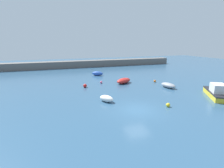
{
  "coord_description": "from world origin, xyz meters",
  "views": [
    {
      "loc": [
        -8.26,
        -15.06,
        6.83
      ],
      "look_at": [
        0.24,
        8.4,
        0.82
      ],
      "focal_mm": 28.0,
      "sensor_mm": 36.0,
      "label": 1
    }
  ],
  "objects_px": {
    "mooring_buoy_yellow": "(168,105)",
    "mooring_buoy_pink": "(101,82)",
    "motorboat_grey_hull": "(217,92)",
    "rowboat_white_midwater": "(124,81)",
    "open_tender_yellow": "(168,85)",
    "mooring_buoy_orange": "(155,81)",
    "dinghy_near_pier": "(107,99)",
    "mooring_buoy_red": "(85,86)",
    "fishing_dinghy_green": "(98,74)"
  },
  "relations": [
    {
      "from": "mooring_buoy_yellow",
      "to": "mooring_buoy_pink",
      "type": "distance_m",
      "value": 13.57
    },
    {
      "from": "motorboat_grey_hull",
      "to": "rowboat_white_midwater",
      "type": "height_order",
      "value": "motorboat_grey_hull"
    },
    {
      "from": "open_tender_yellow",
      "to": "mooring_buoy_orange",
      "type": "height_order",
      "value": "open_tender_yellow"
    },
    {
      "from": "mooring_buoy_orange",
      "to": "mooring_buoy_yellow",
      "type": "height_order",
      "value": "mooring_buoy_yellow"
    },
    {
      "from": "rowboat_white_midwater",
      "to": "mooring_buoy_orange",
      "type": "distance_m",
      "value": 5.57
    },
    {
      "from": "open_tender_yellow",
      "to": "mooring_buoy_yellow",
      "type": "relative_size",
      "value": 6.42
    },
    {
      "from": "dinghy_near_pier",
      "to": "mooring_buoy_red",
      "type": "distance_m",
      "value": 7.43
    },
    {
      "from": "fishing_dinghy_green",
      "to": "mooring_buoy_red",
      "type": "relative_size",
      "value": 4.41
    },
    {
      "from": "dinghy_near_pier",
      "to": "mooring_buoy_red",
      "type": "height_order",
      "value": "dinghy_near_pier"
    },
    {
      "from": "mooring_buoy_orange",
      "to": "dinghy_near_pier",
      "type": "bearing_deg",
      "value": -148.44
    },
    {
      "from": "fishing_dinghy_green",
      "to": "dinghy_near_pier",
      "type": "distance_m",
      "value": 16.56
    },
    {
      "from": "dinghy_near_pier",
      "to": "mooring_buoy_orange",
      "type": "relative_size",
      "value": 5.44
    },
    {
      "from": "mooring_buoy_yellow",
      "to": "dinghy_near_pier",
      "type": "bearing_deg",
      "value": 145.67
    },
    {
      "from": "mooring_buoy_yellow",
      "to": "mooring_buoy_pink",
      "type": "relative_size",
      "value": 1.04
    },
    {
      "from": "motorboat_grey_hull",
      "to": "mooring_buoy_red",
      "type": "bearing_deg",
      "value": 87.8
    },
    {
      "from": "rowboat_white_midwater",
      "to": "mooring_buoy_pink",
      "type": "height_order",
      "value": "rowboat_white_midwater"
    },
    {
      "from": "open_tender_yellow",
      "to": "rowboat_white_midwater",
      "type": "bearing_deg",
      "value": 37.05
    },
    {
      "from": "mooring_buoy_red",
      "to": "motorboat_grey_hull",
      "type": "bearing_deg",
      "value": -35.44
    },
    {
      "from": "motorboat_grey_hull",
      "to": "open_tender_yellow",
      "type": "relative_size",
      "value": 1.99
    },
    {
      "from": "mooring_buoy_orange",
      "to": "mooring_buoy_red",
      "type": "distance_m",
      "value": 12.21
    },
    {
      "from": "rowboat_white_midwater",
      "to": "mooring_buoy_orange",
      "type": "relative_size",
      "value": 8.63
    },
    {
      "from": "open_tender_yellow",
      "to": "mooring_buoy_yellow",
      "type": "distance_m",
      "value": 8.53
    },
    {
      "from": "dinghy_near_pier",
      "to": "mooring_buoy_red",
      "type": "bearing_deg",
      "value": 160.02
    },
    {
      "from": "fishing_dinghy_green",
      "to": "mooring_buoy_orange",
      "type": "xyz_separation_m",
      "value": [
        7.79,
        -9.39,
        -0.24
      ]
    },
    {
      "from": "mooring_buoy_orange",
      "to": "open_tender_yellow",
      "type": "bearing_deg",
      "value": -93.28
    },
    {
      "from": "open_tender_yellow",
      "to": "fishing_dinghy_green",
      "type": "bearing_deg",
      "value": 20.75
    },
    {
      "from": "dinghy_near_pier",
      "to": "rowboat_white_midwater",
      "type": "distance_m",
      "value": 9.77
    },
    {
      "from": "open_tender_yellow",
      "to": "mooring_buoy_red",
      "type": "xyz_separation_m",
      "value": [
        -11.98,
        4.47,
        -0.1
      ]
    },
    {
      "from": "mooring_buoy_yellow",
      "to": "rowboat_white_midwater",
      "type": "bearing_deg",
      "value": 90.23
    },
    {
      "from": "mooring_buoy_orange",
      "to": "mooring_buoy_yellow",
      "type": "bearing_deg",
      "value": -116.73
    },
    {
      "from": "fishing_dinghy_green",
      "to": "mooring_buoy_orange",
      "type": "height_order",
      "value": "fishing_dinghy_green"
    },
    {
      "from": "mooring_buoy_red",
      "to": "mooring_buoy_orange",
      "type": "bearing_deg",
      "value": -2.42
    },
    {
      "from": "mooring_buoy_red",
      "to": "mooring_buoy_pink",
      "type": "distance_m",
      "value": 3.6
    },
    {
      "from": "motorboat_grey_hull",
      "to": "dinghy_near_pier",
      "type": "distance_m",
      "value": 14.03
    },
    {
      "from": "rowboat_white_midwater",
      "to": "mooring_buoy_red",
      "type": "height_order",
      "value": "rowboat_white_midwater"
    },
    {
      "from": "rowboat_white_midwater",
      "to": "mooring_buoy_yellow",
      "type": "xyz_separation_m",
      "value": [
        0.05,
        -11.86,
        -0.22
      ]
    },
    {
      "from": "fishing_dinghy_green",
      "to": "mooring_buoy_red",
      "type": "distance_m",
      "value": 9.91
    },
    {
      "from": "mooring_buoy_yellow",
      "to": "motorboat_grey_hull",
      "type": "bearing_deg",
      "value": 5.42
    },
    {
      "from": "fishing_dinghy_green",
      "to": "mooring_buoy_yellow",
      "type": "bearing_deg",
      "value": -50.44
    },
    {
      "from": "motorboat_grey_hull",
      "to": "mooring_buoy_yellow",
      "type": "xyz_separation_m",
      "value": [
        -7.95,
        -0.75,
        -0.43
      ]
    },
    {
      "from": "rowboat_white_midwater",
      "to": "mooring_buoy_pink",
      "type": "xyz_separation_m",
      "value": [
        -3.63,
        1.2,
        -0.23
      ]
    },
    {
      "from": "dinghy_near_pier",
      "to": "motorboat_grey_hull",
      "type": "bearing_deg",
      "value": 48.68
    },
    {
      "from": "fishing_dinghy_green",
      "to": "mooring_buoy_orange",
      "type": "distance_m",
      "value": 12.2
    },
    {
      "from": "mooring_buoy_red",
      "to": "open_tender_yellow",
      "type": "bearing_deg",
      "value": -20.47
    },
    {
      "from": "dinghy_near_pier",
      "to": "mooring_buoy_orange",
      "type": "bearing_deg",
      "value": 93.22
    },
    {
      "from": "rowboat_white_midwater",
      "to": "mooring_buoy_red",
      "type": "xyz_separation_m",
      "value": [
        -6.75,
        -0.61,
        -0.15
      ]
    },
    {
      "from": "mooring_buoy_pink",
      "to": "mooring_buoy_orange",
      "type": "bearing_deg",
      "value": -14.35
    },
    {
      "from": "mooring_buoy_orange",
      "to": "rowboat_white_midwater",
      "type": "bearing_deg",
      "value": 168.36
    },
    {
      "from": "fishing_dinghy_green",
      "to": "open_tender_yellow",
      "type": "bearing_deg",
      "value": -27.65
    },
    {
      "from": "open_tender_yellow",
      "to": "mooring_buoy_yellow",
      "type": "height_order",
      "value": "open_tender_yellow"
    }
  ]
}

